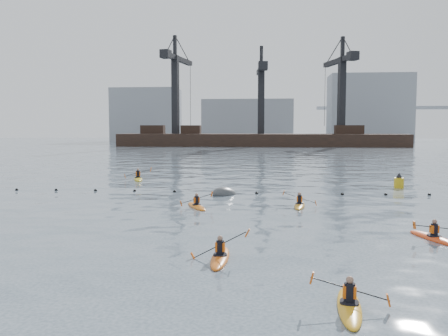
{
  "coord_description": "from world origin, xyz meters",
  "views": [
    {
      "loc": [
        1.75,
        -11.2,
        4.7
      ],
      "look_at": [
        -0.29,
        10.94,
        2.8
      ],
      "focal_mm": 38.0,
      "sensor_mm": 36.0,
      "label": 1
    }
  ],
  "objects": [
    {
      "name": "float_line",
      "position": [
        -0.5,
        22.53,
        0.03
      ],
      "size": [
        33.24,
        0.73,
        0.24
      ],
      "color": "black",
      "rests_on": "ground"
    },
    {
      "name": "skyline",
      "position": [
        2.23,
        150.27,
        9.25
      ],
      "size": [
        141.0,
        28.0,
        22.0
      ],
      "color": "gray",
      "rests_on": "ground"
    },
    {
      "name": "kayaker_5",
      "position": [
        -9.91,
        30.49,
        0.11
      ],
      "size": [
        2.39,
        3.67,
        1.23
      ],
      "rotation": [
        0.0,
        0.0,
        0.31
      ],
      "color": "gold",
      "rests_on": "ground"
    },
    {
      "name": "barge_pier",
      "position": [
        -0.22,
        110.0,
        1.89
      ],
      "size": [
        72.0,
        19.3,
        29.5
      ],
      "color": "black",
      "rests_on": "ground"
    },
    {
      "name": "kayaker_1",
      "position": [
        3.9,
        1.04,
        0.09
      ],
      "size": [
        2.06,
        3.08,
        1.03
      ],
      "rotation": [
        0.0,
        0.0,
        -0.1
      ],
      "color": "gold",
      "rests_on": "ground"
    },
    {
      "name": "kayaker_4",
      "position": [
        8.75,
        9.12,
        0.09
      ],
      "size": [
        1.99,
        3.11,
        0.99
      ],
      "rotation": [
        0.0,
        0.0,
        3.49
      ],
      "color": "#E84315",
      "rests_on": "ground"
    },
    {
      "name": "kayaker_3",
      "position": [
        3.68,
        17.14,
        0.09
      ],
      "size": [
        2.04,
        3.04,
        1.06
      ],
      "rotation": [
        0.0,
        0.0,
        -0.12
      ],
      "color": "orange",
      "rests_on": "ground"
    },
    {
      "name": "kayaker_2",
      "position": [
        -2.41,
        16.24,
        0.09
      ],
      "size": [
        1.87,
        2.94,
        1.01
      ],
      "rotation": [
        0.0,
        0.0,
        0.45
      ],
      "color": "orange",
      "rests_on": "ground"
    },
    {
      "name": "nav_buoy",
      "position": [
        11.98,
        26.62,
        0.41
      ],
      "size": [
        0.74,
        0.74,
        1.36
      ],
      "color": "gold",
      "rests_on": "ground"
    },
    {
      "name": "mooring_buoy",
      "position": [
        -1.23,
        21.65,
        0.0
      ],
      "size": [
        2.42,
        2.6,
        1.49
      ],
      "primitive_type": "ellipsoid",
      "rotation": [
        0.0,
        0.21,
        0.9
      ],
      "color": "#3D3F42",
      "rests_on": "ground"
    },
    {
      "name": "kayaker_0",
      "position": [
        0.09,
        5.33,
        0.09
      ],
      "size": [
        2.14,
        3.06,
        1.25
      ],
      "rotation": [
        0.0,
        0.0,
        -0.0
      ],
      "color": "#D35D13",
      "rests_on": "ground"
    },
    {
      "name": "ground",
      "position": [
        0.0,
        0.0,
        0.0
      ],
      "size": [
        400.0,
        400.0,
        0.0
      ],
      "primitive_type": "plane",
      "color": "#384752",
      "rests_on": "ground"
    }
  ]
}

